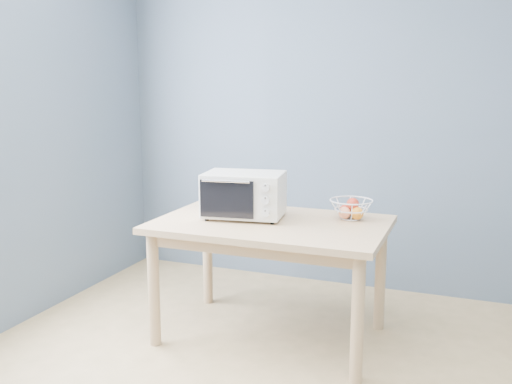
% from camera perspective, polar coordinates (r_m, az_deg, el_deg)
% --- Properties ---
extents(room, '(4.01, 4.51, 2.61)m').
position_cam_1_polar(room, '(2.24, 0.82, 3.57)').
color(room, tan).
rests_on(room, ground).
extents(dining_table, '(1.40, 0.90, 0.75)m').
position_cam_1_polar(dining_table, '(3.52, 1.51, -4.55)').
color(dining_table, tan).
rests_on(dining_table, ground).
extents(toaster_oven, '(0.53, 0.42, 0.29)m').
position_cam_1_polar(toaster_oven, '(3.56, -1.52, -0.20)').
color(toaster_oven, beige).
rests_on(toaster_oven, dining_table).
extents(fruit_basket, '(0.33, 0.33, 0.14)m').
position_cam_1_polar(fruit_basket, '(3.58, 9.47, -1.68)').
color(fruit_basket, silver).
rests_on(fruit_basket, dining_table).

